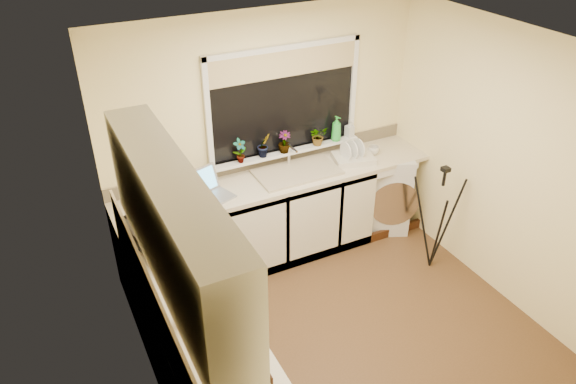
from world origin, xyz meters
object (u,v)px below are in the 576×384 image
Objects in this scene: washing_machine at (377,188)px; cup_left at (238,371)px; plant_b at (264,145)px; steel_jar at (186,316)px; laptop at (208,190)px; dish_rack at (353,158)px; kettle at (194,260)px; tripod at (437,219)px; plant_d at (318,136)px; plant_a at (240,151)px; soap_bottle_clear at (350,129)px; plant_c at (284,142)px; cup_back at (374,150)px; soap_bottle_green at (336,129)px; microwave at (162,233)px.

washing_machine is 8.96× the size of cup_left.
plant_b reaches higher than washing_machine.
steel_jar is at bearing 103.53° from cup_left.
laptop is 3.81× the size of steel_jar.
cup_left is (-2.09, -2.01, 0.02)m from dish_rack.
kettle is 2.48m from tripod.
tripod is 5.75× the size of plant_d.
dish_rack is at bearing -10.98° from plant_a.
soap_bottle_clear is (0.10, 0.26, 0.21)m from dish_rack.
plant_c is (-1.11, 1.09, 0.59)m from tripod.
laptop is 2.19× the size of plant_d.
plant_c is at bearing 167.90° from cup_back.
tripod is (1.99, -0.86, -0.40)m from laptop.
tripod is at bearing -48.47° from dish_rack.
washing_machine is at bearing 29.84° from steel_jar.
soap_bottle_green reaches higher than plant_d.
soap_bottle_clear is (1.66, 0.25, 0.17)m from laptop.
cup_back is (-0.17, 0.89, 0.38)m from tripod.
cup_back is (2.50, 1.47, -0.01)m from steel_jar.
laptop reaches higher than dish_rack.
tripod is 2.63m from microwave.
cup_back reaches higher than washing_machine.
plant_d is (1.84, 0.79, 0.11)m from microwave.
cup_back is (0.94, -0.20, -0.21)m from plant_c.
kettle is at bearing -150.20° from soap_bottle_clear.
microwave is at bearing -156.88° from plant_d.
steel_jar is 0.59m from cup_left.
kettle is 1.60× the size of cup_back.
soap_bottle_clear is (-0.27, 0.20, 0.69)m from washing_machine.
microwave reaches higher than washing_machine.
washing_machine is 7.75× the size of cup_back.
soap_bottle_green is (0.22, 0.00, 0.03)m from plant_d.
soap_bottle_clear is at bearing -10.75° from laptop.
tripod is at bearing -64.81° from soap_bottle_green.
kettle is at bearing -133.49° from washing_machine.
dish_rack is at bearing 25.35° from kettle.
dish_rack is 1.66× the size of plant_b.
tripod is 2.01m from plant_a.
microwave is 1.67m from plant_c.
cup_back is at bearing 20.92° from dish_rack.
laptop is 1.82m from cup_back.
microwave is 1.85× the size of soap_bottle_green.
kettle is at bearing -133.19° from plant_b.
cup_back is at bearing -100.57° from microwave.
washing_machine is 0.51m from cup_back.
plant_b is (1.34, 1.68, 0.21)m from steel_jar.
steel_jar is at bearing -165.40° from tripod.
soap_bottle_green is at bearing -10.64° from laptop.
microwave reaches higher than laptop.
washing_machine is 0.79× the size of tripod.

